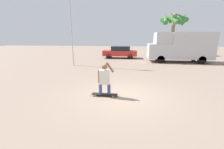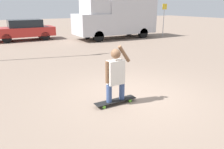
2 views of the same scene
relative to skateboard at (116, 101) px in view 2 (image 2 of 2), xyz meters
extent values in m
plane|color=gray|center=(0.74, 0.18, -0.08)|extent=(80.00, 80.00, 0.00)
cube|color=black|center=(0.00, 0.00, 0.01)|extent=(1.13, 0.24, 0.02)
cylinder|color=#66C633|center=(-0.39, -0.10, -0.04)|extent=(0.08, 0.03, 0.08)
cylinder|color=#66C633|center=(-0.39, 0.10, -0.04)|extent=(0.08, 0.03, 0.08)
cylinder|color=#66C633|center=(0.39, -0.10, -0.04)|extent=(0.08, 0.03, 0.08)
cylinder|color=#66C633|center=(0.39, 0.10, -0.04)|extent=(0.08, 0.03, 0.08)
cylinder|color=#384C7A|center=(-0.19, 0.00, 0.24)|extent=(0.14, 0.14, 0.45)
cylinder|color=#384C7A|center=(0.19, 0.00, 0.24)|extent=(0.14, 0.14, 0.45)
cube|color=silver|center=(0.00, 0.00, 0.77)|extent=(0.42, 0.22, 0.61)
sphere|color=brown|center=(0.00, 0.00, 1.24)|extent=(0.24, 0.24, 0.24)
cylinder|color=brown|center=(-0.24, 0.00, 0.81)|extent=(0.09, 0.09, 0.54)
cylinder|color=brown|center=(0.24, 0.00, 1.21)|extent=(0.35, 0.09, 0.45)
cylinder|color=black|center=(4.18, 9.40, 0.30)|extent=(0.77, 0.28, 0.77)
cylinder|color=black|center=(4.18, 11.40, 0.30)|extent=(0.77, 0.28, 0.77)
cylinder|color=black|center=(8.10, 9.40, 0.30)|extent=(0.77, 0.28, 0.77)
cylinder|color=black|center=(8.10, 11.40, 0.30)|extent=(0.77, 0.28, 0.77)
cube|color=#BCBCC1|center=(4.09, 10.40, 1.05)|extent=(2.21, 2.28, 1.49)
cube|color=black|center=(3.64, 10.40, 1.35)|extent=(0.04, 1.94, 0.75)
cube|color=#BCBCC1|center=(7.25, 10.40, 1.63)|extent=(4.11, 2.28, 2.65)
cube|color=#BCBCC1|center=(4.42, 10.40, 2.38)|extent=(1.55, 2.10, 1.16)
cylinder|color=black|center=(-1.47, 12.00, 0.23)|extent=(0.63, 0.22, 0.63)
cylinder|color=black|center=(-1.47, 13.56, 0.23)|extent=(0.63, 0.22, 0.63)
cylinder|color=black|center=(1.11, 12.00, 0.23)|extent=(0.63, 0.22, 0.63)
cylinder|color=black|center=(1.11, 13.56, 0.23)|extent=(0.63, 0.22, 0.63)
cube|color=#B22823|center=(-0.18, 12.78, 0.55)|extent=(4.17, 1.78, 0.64)
cube|color=black|center=(-0.07, 12.78, 1.14)|extent=(2.29, 1.57, 0.53)
cylinder|color=#8E704C|center=(7.45, 18.25, 2.72)|extent=(0.49, 0.49, 5.60)
cylinder|color=#B7B7BC|center=(10.16, 9.38, 1.21)|extent=(0.06, 0.06, 2.59)
cube|color=gold|center=(10.16, 9.37, 2.29)|extent=(0.44, 0.02, 0.44)
camera|label=1|loc=(1.04, -6.10, 2.42)|focal=24.00mm
camera|label=2|loc=(-2.65, -4.44, 2.35)|focal=35.00mm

